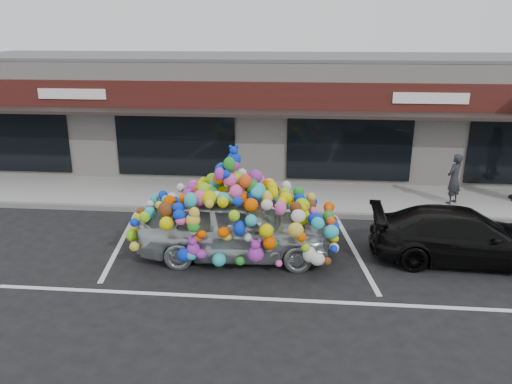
{
  "coord_description": "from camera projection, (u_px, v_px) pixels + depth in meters",
  "views": [
    {
      "loc": [
        1.4,
        -11.31,
        5.29
      ],
      "look_at": [
        0.21,
        1.4,
        1.09
      ],
      "focal_mm": 35.0,
      "sensor_mm": 36.0,
      "label": 1
    }
  ],
  "objects": [
    {
      "name": "pedestrian_a",
      "position": [
        454.0,
        179.0,
        15.16
      ],
      "size": [
        0.67,
        0.66,
        1.56
      ],
      "primitive_type": "imported",
      "rotation": [
        0.0,
        0.0,
        3.91
      ],
      "color": "#222328",
      "rests_on": "sidewalk"
    },
    {
      "name": "sidewalk",
      "position": [
        257.0,
        197.0,
        16.24
      ],
      "size": [
        26.0,
        3.0,
        0.15
      ],
      "primitive_type": "cube",
      "color": "#9C9C96",
      "rests_on": "ground"
    },
    {
      "name": "ground",
      "position": [
        242.0,
        250.0,
        12.48
      ],
      "size": [
        90.0,
        90.0,
        0.0
      ],
      "primitive_type": "plane",
      "color": "black",
      "rests_on": "ground"
    },
    {
      "name": "parking_stripe_mid",
      "position": [
        355.0,
        251.0,
        12.42
      ],
      "size": [
        0.73,
        4.37,
        0.01
      ],
      "primitive_type": "cube",
      "rotation": [
        0.0,
        0.0,
        0.14
      ],
      "color": "silver",
      "rests_on": "ground"
    },
    {
      "name": "black_sedan",
      "position": [
        463.0,
        236.0,
        11.77
      ],
      "size": [
        1.88,
        4.37,
        1.25
      ],
      "primitive_type": "imported",
      "rotation": [
        0.0,
        0.0,
        1.54
      ],
      "color": "black",
      "rests_on": "ground"
    },
    {
      "name": "lane_line",
      "position": [
        327.0,
        302.0,
        10.13
      ],
      "size": [
        14.0,
        0.12,
        0.01
      ],
      "primitive_type": "cube",
      "color": "silver",
      "rests_on": "ground"
    },
    {
      "name": "toy_car",
      "position": [
        235.0,
        219.0,
        11.91
      ],
      "size": [
        3.3,
        4.96,
        2.85
      ],
      "rotation": [
        0.0,
        0.0,
        1.61
      ],
      "color": "gray",
      "rests_on": "ground"
    },
    {
      "name": "parking_stripe_left",
      "position": [
        121.0,
        242.0,
        12.95
      ],
      "size": [
        0.73,
        4.37,
        0.01
      ],
      "primitive_type": "cube",
      "rotation": [
        0.0,
        0.0,
        0.14
      ],
      "color": "silver",
      "rests_on": "ground"
    },
    {
      "name": "kerb",
      "position": [
        252.0,
        213.0,
        14.82
      ],
      "size": [
        26.0,
        0.18,
        0.16
      ],
      "primitive_type": "cube",
      "color": "slate",
      "rests_on": "ground"
    },
    {
      "name": "shop_building",
      "position": [
        267.0,
        111.0,
        19.79
      ],
      "size": [
        24.0,
        7.2,
        4.31
      ],
      "color": "beige",
      "rests_on": "ground"
    }
  ]
}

